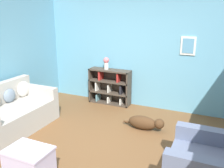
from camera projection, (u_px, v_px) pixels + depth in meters
name	position (u px, v px, depth m)	size (l,w,h in m)	color
ground_plane	(102.00, 148.00, 4.32)	(14.00, 14.00, 0.00)	brown
wall_back	(144.00, 54.00, 5.91)	(5.60, 0.13, 2.60)	#609EB7
couch	(11.00, 113.00, 4.93)	(0.93, 1.71, 0.89)	#ADA89E
bookshelf	(110.00, 87.00, 6.30)	(1.06, 0.31, 0.88)	#42382D
recliner_chair	(216.00, 166.00, 3.27)	(1.07, 1.02, 0.95)	slate
coffee_table	(29.00, 163.00, 3.46)	(0.62, 0.46, 0.47)	#BCB2D1
dog	(145.00, 123.00, 4.95)	(0.88, 0.25, 0.28)	#472D19
vase	(106.00, 63.00, 6.14)	(0.14, 0.14, 0.30)	silver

